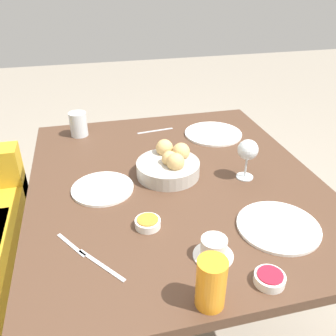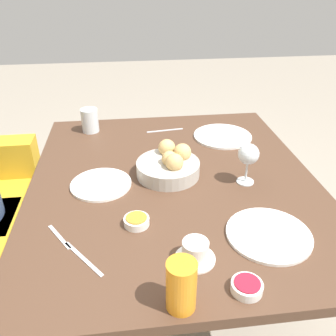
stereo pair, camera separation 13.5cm
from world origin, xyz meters
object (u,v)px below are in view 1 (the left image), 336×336
(spoon_coffee, at_px, (71,245))
(bread_basket, at_px, (169,165))
(plate_near_left, at_px, (278,226))
(plate_far_center, at_px, (103,188))
(wine_glass, at_px, (248,151))
(coffee_cup, at_px, (215,249))
(knife_silver, at_px, (155,131))
(juice_glass, at_px, (211,283))
(water_tumbler, at_px, (78,124))
(fork_silver, at_px, (101,265))
(plate_near_right, at_px, (213,134))
(jam_bowl_berry, at_px, (270,279))
(jam_bowl_honey, at_px, (148,223))

(spoon_coffee, bearing_deg, bread_basket, -49.16)
(spoon_coffee, bearing_deg, plate_near_left, -96.45)
(plate_far_center, height_order, wine_glass, wine_glass)
(wine_glass, bearing_deg, spoon_coffee, 109.55)
(coffee_cup, height_order, knife_silver, coffee_cup)
(juice_glass, distance_m, spoon_coffee, 0.43)
(plate_far_center, xyz_separation_m, juice_glass, (-0.56, -0.21, 0.06))
(water_tumbler, distance_m, knife_silver, 0.36)
(wine_glass, distance_m, fork_silver, 0.66)
(plate_near_left, bearing_deg, water_tumbler, 34.56)
(water_tumbler, xyz_separation_m, coffee_cup, (-0.90, -0.34, -0.03))
(plate_near_right, xyz_separation_m, wine_glass, (-0.39, 0.02, 0.11))
(plate_near_right, xyz_separation_m, spoon_coffee, (-0.62, 0.66, -0.00))
(jam_bowl_berry, bearing_deg, coffee_cup, 40.40)
(plate_near_left, relative_size, juice_glass, 1.88)
(juice_glass, relative_size, water_tumbler, 1.21)
(jam_bowl_honey, distance_m, fork_silver, 0.20)
(jam_bowl_berry, bearing_deg, wine_glass, -17.31)
(water_tumbler, bearing_deg, wine_glass, -131.90)
(fork_silver, bearing_deg, jam_bowl_honey, -49.61)
(coffee_cup, distance_m, knife_silver, 0.86)
(spoon_coffee, bearing_deg, coffee_cup, -109.73)
(coffee_cup, distance_m, jam_bowl_berry, 0.16)
(bread_basket, relative_size, plate_far_center, 1.09)
(bread_basket, xyz_separation_m, coffee_cup, (-0.46, -0.02, -0.01))
(bread_basket, xyz_separation_m, plate_near_right, (0.30, -0.29, -0.04))
(plate_far_center, relative_size, spoon_coffee, 1.88)
(knife_silver, bearing_deg, spoon_coffee, 151.10)
(plate_near_right, relative_size, wine_glass, 1.72)
(knife_silver, bearing_deg, juice_glass, 175.53)
(spoon_coffee, bearing_deg, jam_bowl_honey, -82.40)
(jam_bowl_berry, bearing_deg, water_tumbler, 23.48)
(plate_far_center, xyz_separation_m, wine_glass, (-0.04, -0.53, 0.11))
(juice_glass, bearing_deg, jam_bowl_berry, -82.03)
(jam_bowl_honey, bearing_deg, plate_far_center, 26.38)
(plate_far_center, bearing_deg, bread_basket, -79.14)
(plate_near_left, height_order, spoon_coffee, plate_near_left)
(plate_near_left, distance_m, spoon_coffee, 0.62)
(jam_bowl_berry, bearing_deg, plate_near_right, -10.84)
(water_tumbler, relative_size, jam_bowl_berry, 1.40)
(juice_glass, xyz_separation_m, jam_bowl_honey, (0.31, 0.09, -0.05))
(wine_glass, relative_size, coffee_cup, 1.38)
(bread_basket, distance_m, coffee_cup, 0.46)
(bread_basket, height_order, coffee_cup, bread_basket)
(water_tumbler, bearing_deg, plate_far_center, -172.28)
(bread_basket, height_order, jam_bowl_honey, bread_basket)
(juice_glass, height_order, jam_bowl_honey, juice_glass)
(wine_glass, height_order, coffee_cup, wine_glass)
(water_tumbler, distance_m, fork_silver, 0.87)
(jam_bowl_honey, bearing_deg, bread_basket, -25.74)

